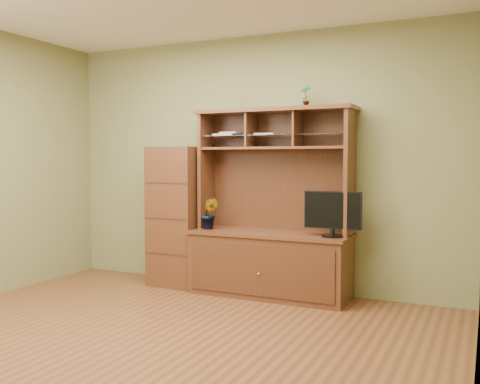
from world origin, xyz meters
The scene contains 8 objects.
room centered at (0.00, 0.00, 1.35)m, with size 4.54×4.04×2.74m.
media_hutch centered at (0.31, 1.73, 0.52)m, with size 1.66×0.61×1.90m.
monitor centered at (0.97, 1.65, 0.88)m, with size 0.55×0.21×0.43m.
orchid_plant centered at (-0.35, 1.65, 0.81)m, with size 0.18×0.15×0.33m, color #2B591E.
top_plant centered at (0.64, 1.80, 2.01)m, with size 0.11×0.08×0.21m, color #2C6623.
reed_diffuser centered at (-0.06, 1.80, 2.00)m, with size 0.05×0.05×0.27m.
magazines centered at (-0.07, 1.80, 1.65)m, with size 0.70×0.18×0.04m.
side_cabinet centered at (-0.80, 1.74, 0.76)m, with size 0.54×0.49×1.52m.
Camera 1 is at (2.30, -3.28, 1.39)m, focal length 40.00 mm.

